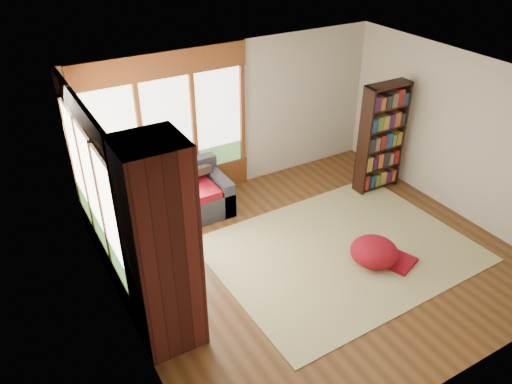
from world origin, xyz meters
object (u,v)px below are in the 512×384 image
brick_chimney (161,249)px  dog_tan (145,181)px  sectional_sofa (147,221)px  bookshelf (382,138)px  pouf (374,251)px  dog_brindle (162,214)px  area_rug (341,250)px

brick_chimney → dog_tan: 2.46m
sectional_sofa → dog_tan: dog_tan is taller
brick_chimney → bookshelf: size_ratio=1.34×
pouf → dog_tan: 3.58m
dog_brindle → bookshelf: bearing=-116.1°
brick_chimney → area_rug: brick_chimney is taller
bookshelf → dog_brindle: size_ratio=2.02×
brick_chimney → sectional_sofa: (0.45, 2.05, -1.00)m
bookshelf → area_rug: bearing=-145.3°
brick_chimney → dog_brindle: brick_chimney is taller
brick_chimney → dog_tan: brick_chimney is taller
sectional_sofa → dog_tan: bearing=62.6°
brick_chimney → dog_brindle: size_ratio=2.70×
brick_chimney → pouf: 3.25m
sectional_sofa → brick_chimney: bearing=-105.0°
pouf → dog_tan: (-2.47, 2.51, 0.62)m
sectional_sofa → pouf: bearing=-43.0°
sectional_sofa → dog_brindle: 0.78m
pouf → dog_brindle: dog_brindle is taller
dog_tan → dog_brindle: 0.92m
dog_tan → dog_brindle: (-0.09, -0.91, -0.05)m
dog_brindle → pouf: bearing=-148.5°
area_rug → bookshelf: bookshelf is taller
dog_brindle → area_rug: bearing=-142.9°
sectional_sofa → bookshelf: bearing=-10.8°
dog_tan → dog_brindle: size_ratio=1.18×
bookshelf → dog_tan: bearing=167.5°
sectional_sofa → pouf: size_ratio=3.21×
area_rug → bookshelf: size_ratio=1.92×
area_rug → dog_brindle: size_ratio=3.89×
dog_brindle → sectional_sofa: bearing=-22.1°
sectional_sofa → area_rug: bearing=-39.4°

